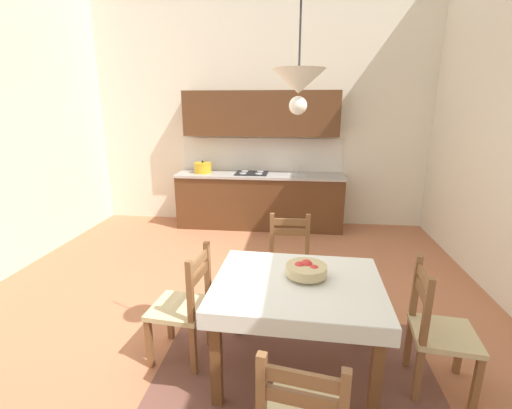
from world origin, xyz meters
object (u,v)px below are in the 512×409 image
object	(u,v)px
dining_table	(297,298)
dining_chair_tv_side	(184,307)
pendant_lamp	(299,83)
kitchen_cabinetry	(260,176)
dining_chair_window_side	(438,332)
fruit_bowl	(306,270)
dining_chair_kitchen_side	(289,265)

from	to	relation	value
dining_table	dining_chair_tv_side	distance (m)	0.90
dining_chair_tv_side	pendant_lamp	world-z (taller)	pendant_lamp
kitchen_cabinetry	dining_chair_window_side	xyz separation A→B (m)	(1.62, -3.44, -0.41)
dining_table	dining_chair_window_side	distance (m)	1.00
dining_table	dining_chair_window_side	world-z (taller)	dining_chair_window_side
dining_chair_window_side	fruit_bowl	distance (m)	1.00
dining_chair_kitchen_side	dining_chair_tv_side	xyz separation A→B (m)	(-0.80, -0.87, 0.00)
dining_chair_kitchen_side	dining_chair_tv_side	world-z (taller)	same
dining_table	dining_chair_tv_side	world-z (taller)	dining_chair_tv_side
kitchen_cabinetry	fruit_bowl	bearing A→B (deg)	-78.24
dining_chair_kitchen_side	pendant_lamp	world-z (taller)	pendant_lamp
dining_chair_kitchen_side	dining_chair_tv_side	distance (m)	1.18
dining_chair_window_side	dining_chair_tv_side	xyz separation A→B (m)	(-1.87, 0.11, 0.00)
kitchen_cabinetry	dining_table	size ratio (longest dim) A/B	2.20
dining_table	pendant_lamp	xyz separation A→B (m)	(-0.04, -0.09, 1.48)
dining_table	fruit_bowl	xyz separation A→B (m)	(0.06, 0.08, 0.19)
dining_chair_kitchen_side	dining_chair_window_side	world-z (taller)	same
pendant_lamp	dining_chair_tv_side	bearing A→B (deg)	169.48
dining_chair_kitchen_side	dining_chair_window_side	distance (m)	1.45
dining_chair_window_side	dining_chair_tv_side	distance (m)	1.87
dining_table	pendant_lamp	size ratio (longest dim) A/B	1.54
dining_table	dining_chair_tv_side	size ratio (longest dim) A/B	1.33
kitchen_cabinetry	dining_chair_kitchen_side	world-z (taller)	kitchen_cabinetry
dining_chair_kitchen_side	fruit_bowl	xyz separation A→B (m)	(0.14, -0.86, 0.37)
kitchen_cabinetry	dining_table	distance (m)	3.47
kitchen_cabinetry	fruit_bowl	world-z (taller)	kitchen_cabinetry
fruit_bowl	dining_chair_window_side	bearing A→B (deg)	-7.16
dining_chair_window_side	fruit_bowl	size ratio (longest dim) A/B	3.10
fruit_bowl	kitchen_cabinetry	bearing A→B (deg)	101.76
dining_table	dining_chair_window_side	xyz separation A→B (m)	(0.99, -0.04, -0.18)
kitchen_cabinetry	dining_chair_tv_side	xyz separation A→B (m)	(-0.25, -3.34, -0.41)
kitchen_cabinetry	dining_chair_window_side	bearing A→B (deg)	-64.83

